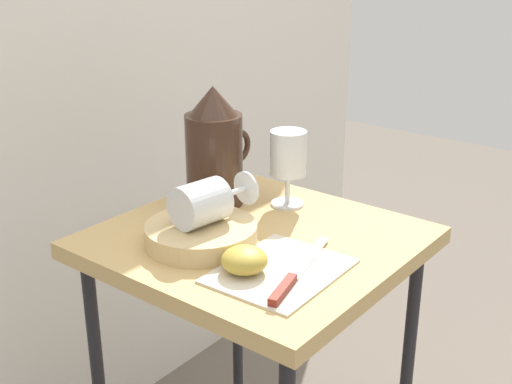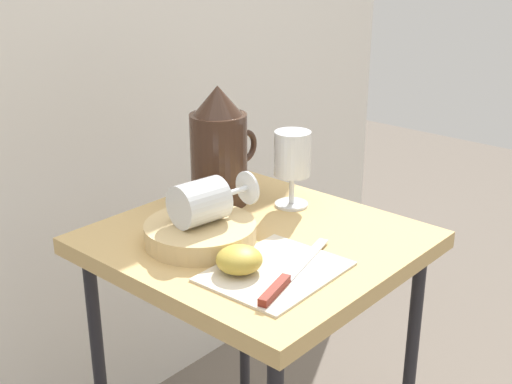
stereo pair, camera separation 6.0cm
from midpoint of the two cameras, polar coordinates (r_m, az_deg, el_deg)
name	(u,v)px [view 1 (the left image)]	position (r m, az deg, el deg)	size (l,w,h in m)	color
curtain_drape	(48,58)	(1.50, -18.32, 10.72)	(2.40, 0.03, 1.88)	silver
table	(256,273)	(1.21, -1.43, -6.87)	(0.48, 0.51, 0.69)	tan
linen_napkin	(280,271)	(1.05, 0.42, -6.71)	(0.21, 0.17, 0.00)	beige
basket_tray	(201,234)	(1.14, -6.16, -3.58)	(0.19, 0.19, 0.04)	tan
pitcher	(215,157)	(1.28, -4.85, 2.96)	(0.16, 0.11, 0.23)	#382319
wine_glass_upright	(288,158)	(1.27, 1.39, 2.92)	(0.07, 0.07, 0.15)	silver
wine_glass_tipped_near	(202,203)	(1.12, -6.08, -0.93)	(0.16, 0.09, 0.07)	silver
apple_half_left	(244,260)	(1.03, -2.64, -5.79)	(0.07, 0.07, 0.04)	#B29938
knife	(293,278)	(1.02, 1.44, -7.28)	(0.24, 0.08, 0.01)	silver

